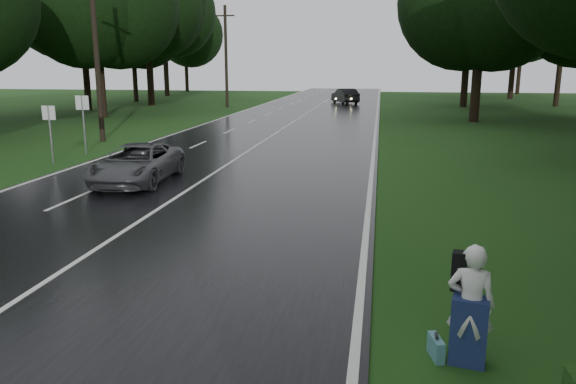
% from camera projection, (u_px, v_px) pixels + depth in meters
% --- Properties ---
extents(road, '(12.00, 140.00, 0.04)m').
position_uv_depth(road, '(256.00, 146.00, 27.55)').
color(road, black).
rests_on(road, ground).
extents(lane_center, '(0.12, 140.00, 0.01)m').
position_uv_depth(lane_center, '(256.00, 146.00, 27.55)').
color(lane_center, silver).
rests_on(lane_center, road).
extents(grey_car, '(2.41, 4.79, 1.30)m').
position_uv_depth(grey_car, '(137.00, 163.00, 18.92)').
color(grey_car, '#434548').
rests_on(grey_car, road).
extents(far_car, '(3.31, 4.97, 1.55)m').
position_uv_depth(far_car, '(345.00, 96.00, 57.97)').
color(far_car, black).
rests_on(far_car, road).
extents(hitchhiker, '(0.69, 0.64, 1.70)m').
position_uv_depth(hitchhiker, '(470.00, 309.00, 7.40)').
color(hitchhiker, silver).
rests_on(hitchhiker, ground).
extents(suitcase, '(0.22, 0.44, 0.30)m').
position_uv_depth(suitcase, '(436.00, 348.00, 7.67)').
color(suitcase, teal).
rests_on(suitcase, ground).
extents(utility_pole_mid, '(1.80, 0.28, 10.97)m').
position_uv_depth(utility_pole_mid, '(103.00, 141.00, 29.51)').
color(utility_pole_mid, black).
rests_on(utility_pole_mid, ground).
extents(utility_pole_far, '(1.80, 0.28, 9.38)m').
position_uv_depth(utility_pole_far, '(227.00, 107.00, 53.28)').
color(utility_pole_far, black).
rests_on(utility_pole_far, ground).
extents(road_sign_a, '(0.57, 0.10, 2.37)m').
position_uv_depth(road_sign_a, '(54.00, 164.00, 22.84)').
color(road_sign_a, white).
rests_on(road_sign_a, ground).
extents(road_sign_b, '(0.63, 0.10, 2.64)m').
position_uv_depth(road_sign_b, '(86.00, 154.00, 25.38)').
color(road_sign_b, white).
rests_on(road_sign_b, ground).
extents(tree_left_e, '(9.23, 9.23, 14.42)m').
position_uv_depth(tree_left_e, '(104.00, 117.00, 43.37)').
color(tree_left_e, black).
rests_on(tree_left_e, ground).
extents(tree_left_f, '(11.02, 11.02, 17.21)m').
position_uv_depth(tree_left_f, '(152.00, 105.00, 55.66)').
color(tree_left_f, black).
rests_on(tree_left_f, ground).
extents(tree_right_e, '(9.04, 9.04, 14.13)m').
position_uv_depth(tree_right_e, '(473.00, 122.00, 39.71)').
color(tree_right_e, black).
rests_on(tree_right_e, ground).
extents(tree_right_f, '(9.14, 9.14, 14.28)m').
position_uv_depth(tree_right_f, '(463.00, 107.00, 53.93)').
color(tree_right_f, black).
rests_on(tree_right_f, ground).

